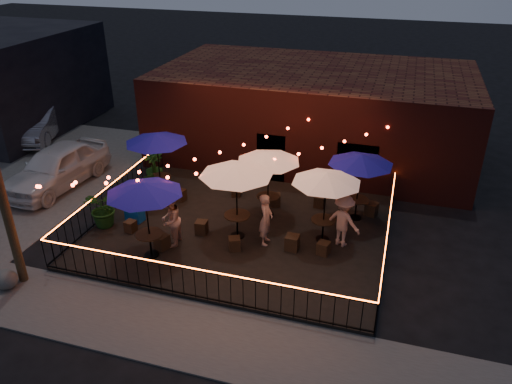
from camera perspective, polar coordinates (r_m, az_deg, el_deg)
ground at (r=16.20m, az=-4.08°, el=-8.11°), size 110.00×110.00×0.00m
patio at (r=17.72m, az=-1.81°, el=-4.33°), size 10.00×8.00×0.15m
sidewalk at (r=13.89m, az=-8.96°, el=-15.41°), size 18.00×2.50×0.05m
parking_lot at (r=25.26m, az=-27.00°, el=2.46°), size 11.00×12.00×0.02m
brick_building at (r=23.77m, az=6.66°, el=9.07°), size 14.00×8.00×4.00m
fence_front at (r=14.33m, az=-7.01°, el=-10.35°), size 10.00×0.04×1.04m
fence_left at (r=19.43m, az=-15.96°, el=-0.44°), size 0.04×8.00×1.04m
fence_right at (r=16.71m, az=14.70°, el=-5.09°), size 0.04×8.00×1.04m
festoon_lights at (r=16.64m, az=-5.56°, el=2.87°), size 10.02×8.72×1.32m
cafe_table_0 at (r=15.41m, az=-12.67°, el=0.31°), size 2.68×2.68×2.63m
cafe_table_1 at (r=19.21m, az=-11.34°, el=5.99°), size 2.72×2.72×2.63m
cafe_table_2 at (r=16.06m, az=-2.27°, el=2.45°), size 3.12×3.12×2.71m
cafe_table_3 at (r=17.45m, az=1.43°, el=3.96°), size 2.56×2.56×2.52m
cafe_table_4 at (r=16.09m, az=8.07°, el=1.54°), size 3.03×3.03×2.51m
cafe_table_5 at (r=17.61m, az=11.91°, el=3.57°), size 2.91×2.91×2.52m
bistro_chair_0 at (r=17.93m, az=-14.14°, el=-3.81°), size 0.38×0.38×0.40m
bistro_chair_1 at (r=16.76m, az=-10.71°, el=-5.61°), size 0.54×0.54×0.49m
bistro_chair_2 at (r=20.52m, az=-11.77°, el=0.80°), size 0.53×0.53×0.51m
bistro_chair_3 at (r=19.60m, az=-8.65°, el=-0.35°), size 0.43×0.43×0.44m
bistro_chair_4 at (r=17.38m, az=-6.24°, el=-4.02°), size 0.42×0.42×0.46m
bistro_chair_5 at (r=16.43m, az=-2.48°, el=-5.92°), size 0.49×0.49×0.44m
bistro_chair_6 at (r=19.75m, az=-2.24°, el=0.18°), size 0.43×0.43×0.44m
bistro_chair_7 at (r=19.03m, az=2.21°, el=-0.88°), size 0.49×0.49×0.47m
bistro_chair_8 at (r=16.46m, az=4.15°, el=-5.78°), size 0.44×0.44×0.51m
bistro_chair_9 at (r=16.35m, az=7.71°, el=-6.38°), size 0.44×0.44×0.44m
bistro_chair_10 at (r=19.07m, az=7.30°, el=-1.07°), size 0.42×0.42×0.45m
bistro_chair_11 at (r=18.85m, az=13.05°, el=-1.90°), size 0.51×0.51×0.48m
patron_a at (r=16.40m, az=1.14°, el=-3.14°), size 0.47×0.69×1.81m
patron_b at (r=16.55m, az=-9.79°, el=-3.19°), size 0.78×0.96×1.86m
patron_c at (r=16.56m, az=9.96°, el=-3.26°), size 1.35×1.07×1.82m
potted_shrub_a at (r=18.25m, az=-16.95°, el=-1.83°), size 1.52×1.41×1.39m
potted_shrub_b at (r=19.63m, az=-12.26°, el=0.60°), size 0.80×0.72×1.20m
potted_shrub_c at (r=21.10m, az=-11.58°, el=2.79°), size 0.87×0.87×1.31m
cooler at (r=18.43m, az=-13.73°, el=-2.01°), size 0.71×0.55×0.86m
boulder at (r=16.68m, az=-26.71°, el=-8.92°), size 0.90×0.79×0.64m
car_white at (r=22.16m, az=-21.83°, el=2.69°), size 2.49×5.22×1.72m
car_silver at (r=28.15m, az=-23.53°, el=7.42°), size 3.32×5.48×1.71m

